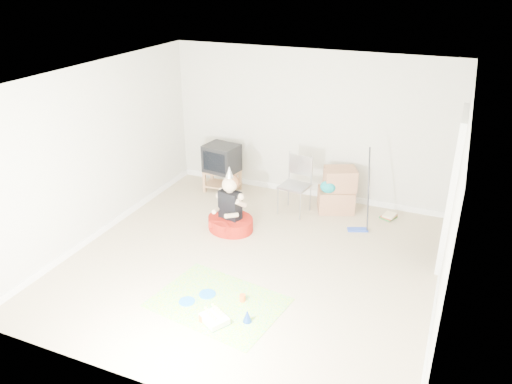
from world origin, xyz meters
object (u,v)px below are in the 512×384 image
at_px(tv_stand, 222,179).
at_px(folding_chair, 295,186).
at_px(birthday_cake, 214,319).
at_px(cardboard_boxes, 337,191).
at_px(seated_woman, 230,216).
at_px(crt_tv, 222,158).

xyz_separation_m(tv_stand, folding_chair, (1.52, -0.33, 0.25)).
height_order(folding_chair, birthday_cake, folding_chair).
distance_m(cardboard_boxes, seated_woman, 1.91).
relative_size(crt_tv, cardboard_boxes, 0.77).
bearing_deg(birthday_cake, tv_stand, 114.88).
height_order(tv_stand, cardboard_boxes, cardboard_boxes).
height_order(crt_tv, folding_chair, folding_chair).
height_order(tv_stand, birthday_cake, tv_stand).
relative_size(tv_stand, crt_tv, 1.13).
relative_size(seated_woman, birthday_cake, 2.73).
bearing_deg(seated_woman, tv_stand, 121.23).
relative_size(folding_chair, birthday_cake, 2.54).
bearing_deg(cardboard_boxes, tv_stand, -179.18).
height_order(tv_stand, folding_chair, folding_chair).
relative_size(folding_chair, cardboard_boxes, 1.33).
xyz_separation_m(tv_stand, crt_tv, (0.00, 0.00, 0.41)).
bearing_deg(folding_chair, birthday_cake, -88.68).
distance_m(tv_stand, birthday_cake, 3.78).
xyz_separation_m(tv_stand, seated_woman, (0.78, -1.29, -0.00)).
bearing_deg(tv_stand, crt_tv, 0.00).
distance_m(tv_stand, crt_tv, 0.41).
xyz_separation_m(seated_woman, birthday_cake, (0.80, -2.13, -0.19)).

